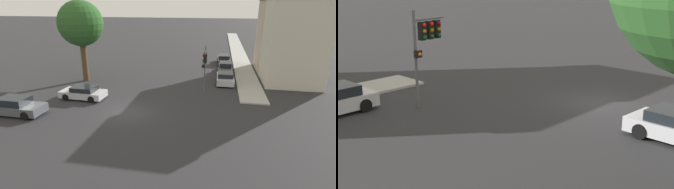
# 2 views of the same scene
# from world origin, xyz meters

# --- Properties ---
(ground_plane) EXTENTS (300.00, 300.00, 0.00)m
(ground_plane) POSITION_xyz_m (0.00, 0.00, 0.00)
(ground_plane) COLOR #28282B
(sidewalk_strip) EXTENTS (2.67, 60.00, 0.14)m
(sidewalk_strip) POSITION_xyz_m (11.01, 33.87, 0.07)
(sidewalk_strip) COLOR #9E9E99
(sidewalk_strip) RESTS_ON ground_plane
(rowhouse_backdrop) EXTENTS (8.32, 12.53, 10.81)m
(rowhouse_backdrop) POSITION_xyz_m (16.19, 15.36, 5.29)
(rowhouse_backdrop) COLOR beige
(rowhouse_backdrop) RESTS_ON ground_plane
(street_tree) EXTENTS (5.12, 5.12, 9.28)m
(street_tree) POSITION_xyz_m (-8.14, 8.34, 6.65)
(street_tree) COLOR #4C3823
(street_tree) RESTS_ON ground_plane
(traffic_signal) EXTENTS (0.65, 2.05, 4.85)m
(traffic_signal) POSITION_xyz_m (6.10, 6.24, 3.46)
(traffic_signal) COLOR #515456
(traffic_signal) RESTS_ON ground_plane
(crossing_car_0) EXTENTS (4.40, 2.16, 1.25)m
(crossing_car_0) POSITION_xyz_m (-5.35, 2.41, 0.61)
(crossing_car_0) COLOR #B7B7BC
(crossing_car_0) RESTS_ON ground_plane
(crossing_car_1) EXTENTS (4.55, 2.08, 1.50)m
(crossing_car_1) POSITION_xyz_m (-8.98, -2.21, 0.71)
(crossing_car_1) COLOR #4C5156
(crossing_car_1) RESTS_ON ground_plane
(parked_car_0) EXTENTS (2.06, 4.20, 1.34)m
(parked_car_0) POSITION_xyz_m (8.35, 10.34, 0.64)
(parked_car_0) COLOR #B7B7BC
(parked_car_0) RESTS_ON ground_plane
(parked_car_1) EXTENTS (1.94, 3.94, 1.39)m
(parked_car_1) POSITION_xyz_m (8.45, 15.61, 0.65)
(parked_car_1) COLOR #4C5156
(parked_car_1) RESTS_ON ground_plane
(parked_car_2) EXTENTS (2.03, 4.65, 1.41)m
(parked_car_2) POSITION_xyz_m (8.25, 20.90, 0.68)
(parked_car_2) COLOR #4C5156
(parked_car_2) RESTS_ON ground_plane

